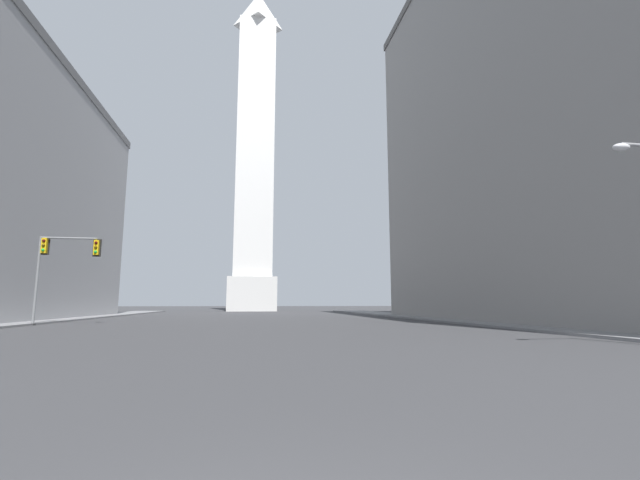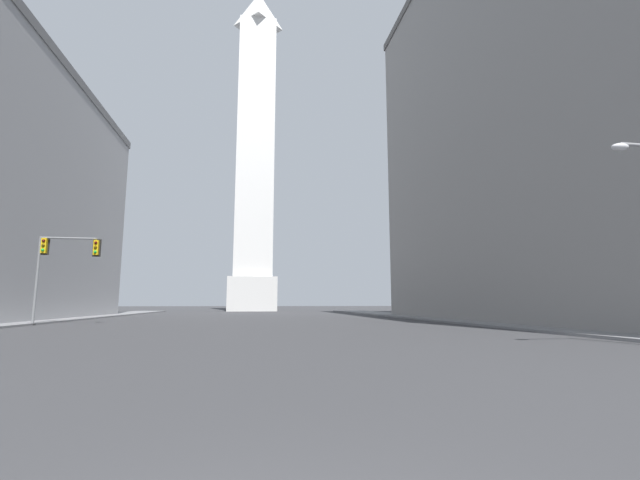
% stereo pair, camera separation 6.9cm
% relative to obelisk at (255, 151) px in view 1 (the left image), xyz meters
% --- Properties ---
extents(sidewalk_right, '(5.00, 98.94, 0.15)m').
position_rel_obelisk_xyz_m(sidewalk_right, '(17.88, -52.77, -32.33)').
color(sidewalk_right, slate).
rests_on(sidewalk_right, ground_plane).
extents(building_right, '(29.83, 46.76, 37.45)m').
position_rel_obelisk_xyz_m(building_right, '(32.36, -54.84, -13.67)').
color(building_right, gray).
rests_on(building_right, ground_plane).
extents(obelisk, '(9.24, 9.24, 67.94)m').
position_rel_obelisk_xyz_m(obelisk, '(0.00, 0.00, 0.00)').
color(obelisk, silver).
rests_on(obelisk, ground_plane).
extents(traffic_light_mid_left, '(4.34, 0.51, 6.44)m').
position_rel_obelisk_xyz_m(traffic_light_mid_left, '(-14.13, -51.01, -27.53)').
color(traffic_light_mid_left, slate).
rests_on(traffic_light_mid_left, ground_plane).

